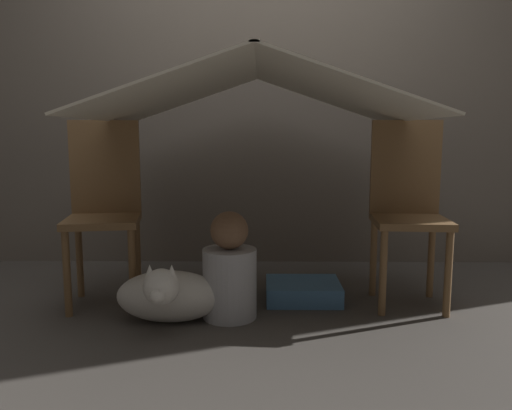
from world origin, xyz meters
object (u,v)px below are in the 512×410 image
object	(u,v)px
chair_left	(104,204)
dog	(169,295)
chair_right	(408,205)
person_front	(230,272)

from	to	relation	value
chair_left	dog	xyz separation A→B (m)	(0.39, -0.34, -0.38)
chair_right	person_front	world-z (taller)	chair_right
chair_left	dog	world-z (taller)	chair_left
chair_left	person_front	xyz separation A→B (m)	(0.68, -0.25, -0.30)
chair_right	person_front	bearing A→B (deg)	-160.71
dog	chair_left	bearing A→B (deg)	139.25
chair_left	dog	size ratio (longest dim) A/B	1.91
person_front	dog	bearing A→B (deg)	-162.89
dog	person_front	bearing A→B (deg)	17.11
chair_right	dog	size ratio (longest dim) A/B	1.91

